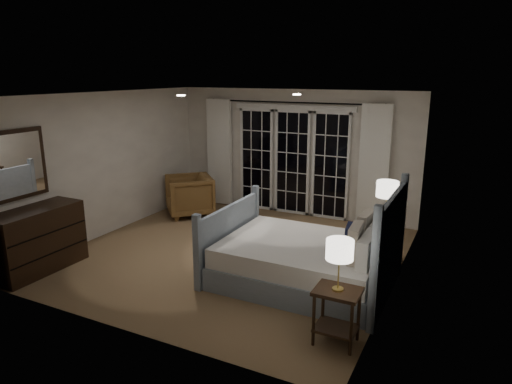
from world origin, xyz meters
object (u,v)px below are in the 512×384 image
at_px(nightstand_right, 384,235).
at_px(lamp_left, 340,250).
at_px(bed, 307,260).
at_px(lamp_right, 387,189).
at_px(armchair, 189,195).
at_px(dresser, 37,240).
at_px(nightstand_left, 337,308).

bearing_deg(nightstand_right, lamp_left, -89.99).
bearing_deg(lamp_left, bed, 122.88).
relative_size(lamp_left, lamp_right, 0.88).
relative_size(bed, nightstand_right, 3.67).
bearing_deg(lamp_left, lamp_right, 90.01).
bearing_deg(armchair, dresser, -51.75).
xyz_separation_m(lamp_right, dresser, (-4.43, -2.57, -0.67)).
bearing_deg(armchair, lamp_right, 36.62).
relative_size(armchair, dresser, 0.68).
bearing_deg(dresser, lamp_left, 1.59).
height_order(nightstand_left, dresser, dresser).
distance_m(bed, lamp_right, 1.66).
xyz_separation_m(lamp_left, armchair, (-4.00, 3.09, -0.65)).
xyz_separation_m(lamp_left, lamp_right, (-0.00, 2.44, 0.08)).
height_order(lamp_left, dresser, lamp_left).
height_order(bed, armchair, bed).
xyz_separation_m(bed, armchair, (-3.21, 1.87, 0.07)).
distance_m(lamp_left, armchair, 5.10).
height_order(nightstand_left, lamp_left, lamp_left).
relative_size(lamp_left, dresser, 0.42).
bearing_deg(lamp_right, nightstand_right, -14.04).
bearing_deg(dresser, nightstand_left, 1.59).
height_order(nightstand_right, dresser, dresser).
relative_size(nightstand_right, lamp_left, 1.15).
relative_size(bed, dresser, 1.78).
distance_m(nightstand_right, lamp_right, 0.72).
height_order(nightstand_left, nightstand_right, nightstand_right).
height_order(bed, lamp_right, bed).
distance_m(nightstand_right, lamp_left, 2.53).
bearing_deg(nightstand_left, nightstand_right, 90.01).
bearing_deg(armchair, bed, 15.59).
bearing_deg(lamp_left, nightstand_left, 123.69).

